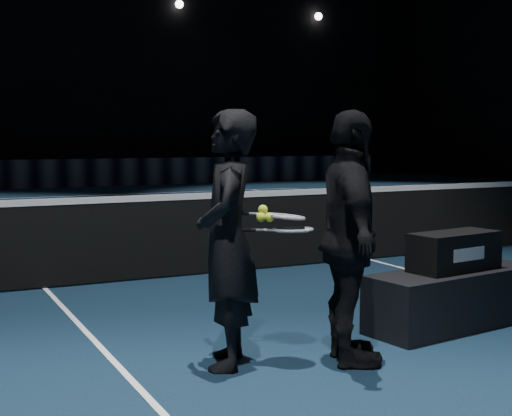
% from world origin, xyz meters
% --- Properties ---
extents(floor, '(36.00, 36.00, 0.00)m').
position_xyz_m(floor, '(0.00, 0.00, 0.00)').
color(floor, black).
rests_on(floor, ground).
extents(wall_back, '(30.00, 0.00, 30.00)m').
position_xyz_m(wall_back, '(0.00, 18.00, 5.00)').
color(wall_back, black).
rests_on(wall_back, ground).
extents(court_lines, '(10.98, 23.78, 0.01)m').
position_xyz_m(court_lines, '(0.00, 0.00, 0.00)').
color(court_lines, white).
rests_on(court_lines, floor).
extents(net_mesh, '(12.80, 0.02, 0.86)m').
position_xyz_m(net_mesh, '(0.00, 0.00, 0.45)').
color(net_mesh, black).
rests_on(net_mesh, floor).
extents(net_tape, '(12.80, 0.03, 0.07)m').
position_xyz_m(net_tape, '(0.00, 0.00, 0.92)').
color(net_tape, white).
rests_on(net_tape, net_mesh).
extents(sponsor_backdrop, '(22.00, 0.15, 0.90)m').
position_xyz_m(sponsor_backdrop, '(0.00, 15.50, 0.45)').
color(sponsor_backdrop, black).
rests_on(sponsor_backdrop, floor).
extents(player_bench, '(1.66, 0.75, 0.48)m').
position_xyz_m(player_bench, '(-1.30, -3.08, 0.24)').
color(player_bench, black).
rests_on(player_bench, floor).
extents(racket_bag, '(0.84, 0.45, 0.32)m').
position_xyz_m(racket_bag, '(-1.30, -3.08, 0.64)').
color(racket_bag, black).
rests_on(racket_bag, player_bench).
extents(bag_signature, '(0.37, 0.05, 0.11)m').
position_xyz_m(bag_signature, '(-1.30, -3.25, 0.64)').
color(bag_signature, white).
rests_on(bag_signature, racket_bag).
extents(player_a, '(0.67, 0.77, 1.78)m').
position_xyz_m(player_a, '(-3.41, -3.17, 0.89)').
color(player_a, black).
rests_on(player_a, floor).
extents(player_b, '(0.78, 1.13, 1.78)m').
position_xyz_m(player_b, '(-2.63, -3.50, 0.89)').
color(player_b, black).
rests_on(player_b, floor).
extents(racket_lower, '(0.71, 0.47, 0.03)m').
position_xyz_m(racket_lower, '(-3.00, -3.35, 0.95)').
color(racket_lower, black).
rests_on(racket_lower, player_a).
extents(racket_upper, '(0.71, 0.43, 0.10)m').
position_xyz_m(racket_upper, '(-3.03, -3.29, 1.04)').
color(racket_upper, black).
rests_on(racket_upper, player_b).
extents(tennis_balls, '(0.12, 0.10, 0.12)m').
position_xyz_m(tennis_balls, '(-3.17, -3.27, 1.06)').
color(tennis_balls, '#B4CF2B').
rests_on(tennis_balls, racket_upper).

